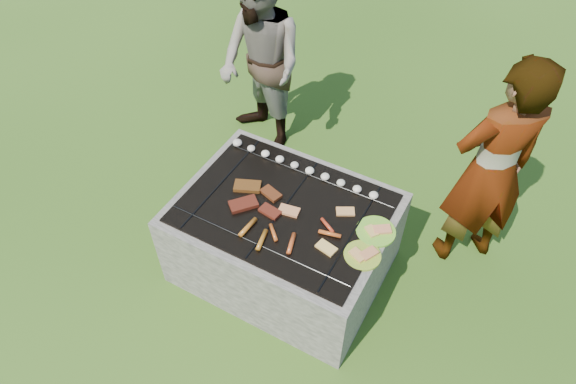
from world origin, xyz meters
name	(u,v)px	position (x,y,z in m)	size (l,w,h in m)	color
lawn	(285,265)	(0.00, 0.00, 0.00)	(60.00, 60.00, 0.00)	#264C13
fire_pit	(284,240)	(0.00, 0.00, 0.28)	(1.30, 1.00, 0.62)	#A49C92
mushrooms	(300,167)	(-0.07, 0.34, 0.63)	(1.06, 0.06, 0.04)	beige
pork_slabs	(254,197)	(-0.20, -0.03, 0.62)	(0.40, 0.31, 0.02)	#94501A
sausages	(283,234)	(0.10, -0.19, 0.63)	(0.53, 0.40, 0.03)	red
bread_on_grate	(316,222)	(0.23, -0.02, 0.62)	(0.45, 0.40, 0.02)	tan
plate_far	(376,231)	(0.56, 0.10, 0.61)	(0.26, 0.26, 0.03)	#A4CB30
plate_near	(363,255)	(0.56, -0.10, 0.61)	(0.27, 0.27, 0.03)	gold
cook	(491,170)	(1.02, 0.73, 0.79)	(0.57, 0.38, 1.57)	gray
bystander	(261,65)	(-0.80, 1.05, 0.77)	(0.74, 0.58, 1.53)	gray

